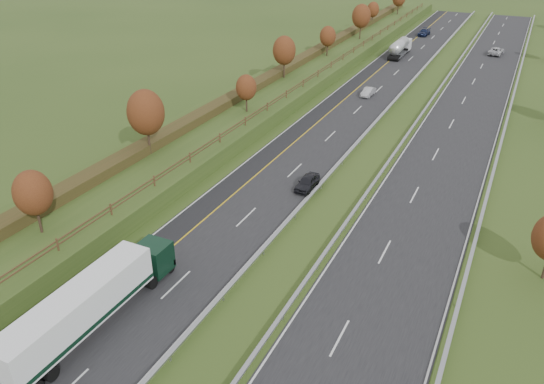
{
  "coord_description": "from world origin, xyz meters",
  "views": [
    {
      "loc": [
        23.31,
        -16.67,
        26.71
      ],
      "look_at": [
        3.02,
        25.22,
        2.2
      ],
      "focal_mm": 35.0,
      "sensor_mm": 36.0,
      "label": 1
    }
  ],
  "objects_px": {
    "road_tanker": "(400,47)",
    "car_dark_near": "(307,182)",
    "car_silver_mid": "(368,92)",
    "car_oncoming": "(496,51)",
    "car_small_far": "(424,32)",
    "box_lorry": "(91,303)"
  },
  "relations": [
    {
      "from": "road_tanker",
      "to": "car_dark_near",
      "type": "relative_size",
      "value": 2.65
    },
    {
      "from": "car_dark_near",
      "to": "car_silver_mid",
      "type": "xyz_separation_m",
      "value": [
        -3.69,
        35.18,
        -0.06
      ]
    },
    {
      "from": "car_silver_mid",
      "to": "car_oncoming",
      "type": "distance_m",
      "value": 42.96
    },
    {
      "from": "road_tanker",
      "to": "car_small_far",
      "type": "distance_m",
      "value": 23.47
    },
    {
      "from": "road_tanker",
      "to": "car_silver_mid",
      "type": "height_order",
      "value": "road_tanker"
    },
    {
      "from": "car_dark_near",
      "to": "car_silver_mid",
      "type": "distance_m",
      "value": 35.37
    },
    {
      "from": "road_tanker",
      "to": "car_small_far",
      "type": "bearing_deg",
      "value": 89.16
    },
    {
      "from": "road_tanker",
      "to": "car_oncoming",
      "type": "height_order",
      "value": "road_tanker"
    },
    {
      "from": "road_tanker",
      "to": "car_small_far",
      "type": "relative_size",
      "value": 2.13
    },
    {
      "from": "car_small_far",
      "to": "car_oncoming",
      "type": "height_order",
      "value": "car_oncoming"
    },
    {
      "from": "car_silver_mid",
      "to": "car_small_far",
      "type": "distance_m",
      "value": 53.39
    },
    {
      "from": "car_silver_mid",
      "to": "road_tanker",
      "type": "bearing_deg",
      "value": 96.89
    },
    {
      "from": "box_lorry",
      "to": "road_tanker",
      "type": "bearing_deg",
      "value": 90.29
    },
    {
      "from": "box_lorry",
      "to": "road_tanker",
      "type": "distance_m",
      "value": 92.28
    },
    {
      "from": "box_lorry",
      "to": "car_small_far",
      "type": "height_order",
      "value": "box_lorry"
    },
    {
      "from": "box_lorry",
      "to": "car_dark_near",
      "type": "relative_size",
      "value": 3.84
    },
    {
      "from": "box_lorry",
      "to": "car_oncoming",
      "type": "bearing_deg",
      "value": 80.11
    },
    {
      "from": "box_lorry",
      "to": "car_dark_near",
      "type": "distance_m",
      "value": 27.76
    },
    {
      "from": "road_tanker",
      "to": "car_oncoming",
      "type": "relative_size",
      "value": 2.01
    },
    {
      "from": "box_lorry",
      "to": "car_dark_near",
      "type": "xyz_separation_m",
      "value": [
        5.37,
        27.19,
        -1.57
      ]
    },
    {
      "from": "car_oncoming",
      "to": "car_silver_mid",
      "type": "bearing_deg",
      "value": 72.7
    },
    {
      "from": "car_dark_near",
      "to": "car_oncoming",
      "type": "height_order",
      "value": "car_oncoming"
    }
  ]
}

